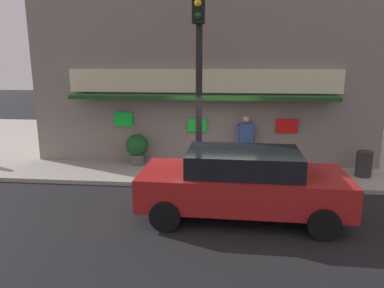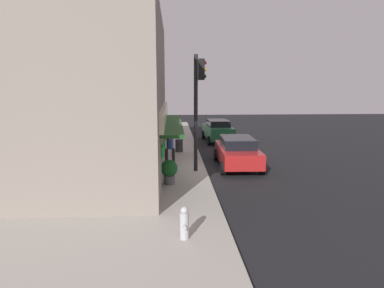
{
  "view_description": "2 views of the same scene",
  "coord_description": "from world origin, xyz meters",
  "px_view_note": "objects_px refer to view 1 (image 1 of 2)",
  "views": [
    {
      "loc": [
        0.38,
        -9.41,
        3.46
      ],
      "look_at": [
        -0.62,
        0.65,
        1.11
      ],
      "focal_mm": 33.72,
      "sensor_mm": 36.0,
      "label": 1
    },
    {
      "loc": [
        -16.38,
        1.6,
        4.17
      ],
      "look_at": [
        -1.17,
        0.74,
        1.55
      ],
      "focal_mm": 32.24,
      "sensor_mm": 36.0,
      "label": 2
    }
  ],
  "objects_px": {
    "pedestrian": "(245,139)",
    "potted_plant_by_doorway": "(151,140)",
    "parked_car_red": "(243,182)",
    "potted_plant_by_window": "(137,148)",
    "trash_can": "(364,164)",
    "traffic_light": "(199,56)"
  },
  "relations": [
    {
      "from": "pedestrian",
      "to": "potted_plant_by_doorway",
      "type": "height_order",
      "value": "pedestrian"
    },
    {
      "from": "pedestrian",
      "to": "parked_car_red",
      "type": "height_order",
      "value": "pedestrian"
    },
    {
      "from": "pedestrian",
      "to": "potted_plant_by_window",
      "type": "relative_size",
      "value": 1.67
    },
    {
      "from": "trash_can",
      "to": "potted_plant_by_window",
      "type": "height_order",
      "value": "potted_plant_by_window"
    },
    {
      "from": "pedestrian",
      "to": "potted_plant_by_window",
      "type": "bearing_deg",
      "value": 179.78
    },
    {
      "from": "potted_plant_by_doorway",
      "to": "trash_can",
      "type": "bearing_deg",
      "value": -14.6
    },
    {
      "from": "potted_plant_by_window",
      "to": "parked_car_red",
      "type": "distance_m",
      "value": 4.77
    },
    {
      "from": "trash_can",
      "to": "pedestrian",
      "type": "relative_size",
      "value": 0.45
    },
    {
      "from": "traffic_light",
      "to": "parked_car_red",
      "type": "distance_m",
      "value": 3.67
    },
    {
      "from": "potted_plant_by_window",
      "to": "trash_can",
      "type": "bearing_deg",
      "value": -4.5
    },
    {
      "from": "pedestrian",
      "to": "parked_car_red",
      "type": "xyz_separation_m",
      "value": [
        -0.21,
        -3.44,
        -0.24
      ]
    },
    {
      "from": "pedestrian",
      "to": "trash_can",
      "type": "bearing_deg",
      "value": -8.78
    },
    {
      "from": "traffic_light",
      "to": "potted_plant_by_doorway",
      "type": "distance_m",
      "value": 4.28
    },
    {
      "from": "pedestrian",
      "to": "parked_car_red",
      "type": "bearing_deg",
      "value": -93.51
    },
    {
      "from": "potted_plant_by_window",
      "to": "parked_car_red",
      "type": "relative_size",
      "value": 0.22
    },
    {
      "from": "potted_plant_by_doorway",
      "to": "parked_car_red",
      "type": "relative_size",
      "value": 0.23
    },
    {
      "from": "potted_plant_by_window",
      "to": "traffic_light",
      "type": "bearing_deg",
      "value": -32.38
    },
    {
      "from": "pedestrian",
      "to": "potted_plant_by_window",
      "type": "distance_m",
      "value": 3.51
    },
    {
      "from": "parked_car_red",
      "to": "traffic_light",
      "type": "bearing_deg",
      "value": 118.88
    },
    {
      "from": "traffic_light",
      "to": "pedestrian",
      "type": "bearing_deg",
      "value": 44.08
    },
    {
      "from": "pedestrian",
      "to": "potted_plant_by_window",
      "type": "height_order",
      "value": "pedestrian"
    },
    {
      "from": "trash_can",
      "to": "pedestrian",
      "type": "height_order",
      "value": "pedestrian"
    }
  ]
}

